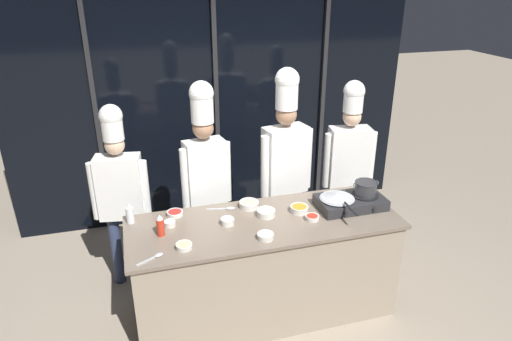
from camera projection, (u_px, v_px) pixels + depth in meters
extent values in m
plane|color=gray|center=(264.00, 309.00, 4.13)|extent=(24.00, 24.00, 0.00)
cube|color=black|center=(216.00, 108.00, 5.29)|extent=(4.65, 0.04, 2.70)
cube|color=#232326|center=(97.00, 118.00, 4.92)|extent=(0.05, 0.05, 2.70)
cube|color=#232326|center=(217.00, 109.00, 5.25)|extent=(0.05, 0.05, 2.70)
cube|color=#232326|center=(322.00, 101.00, 5.59)|extent=(0.05, 0.05, 2.70)
cube|color=gray|center=(264.00, 269.00, 3.95)|extent=(2.19, 0.78, 0.89)
cube|color=#756656|center=(264.00, 223.00, 3.77)|extent=(2.25, 0.82, 0.03)
cube|color=#28282B|center=(351.00, 202.00, 3.97)|extent=(0.58, 0.33, 0.09)
cylinder|color=black|center=(337.00, 199.00, 3.91)|extent=(0.23, 0.23, 0.01)
cylinder|color=black|center=(346.00, 214.00, 3.78)|extent=(0.03, 0.01, 0.03)
cylinder|color=black|center=(365.00, 195.00, 3.98)|extent=(0.23, 0.23, 0.01)
cylinder|color=black|center=(375.00, 210.00, 3.84)|extent=(0.03, 0.01, 0.03)
cylinder|color=#ADAFB5|center=(337.00, 198.00, 3.91)|extent=(0.28, 0.28, 0.01)
cone|color=#ADAFB5|center=(337.00, 196.00, 3.90)|extent=(0.30, 0.30, 0.04)
cylinder|color=black|center=(351.00, 209.00, 3.67)|extent=(0.02, 0.23, 0.02)
cylinder|color=#333335|center=(366.00, 188.00, 3.95)|extent=(0.19, 0.19, 0.12)
torus|color=#333335|center=(366.00, 182.00, 3.93)|extent=(0.19, 0.19, 0.01)
torus|color=#333335|center=(355.00, 186.00, 3.91)|extent=(0.01, 0.05, 0.05)
torus|color=#333335|center=(377.00, 183.00, 3.96)|extent=(0.01, 0.05, 0.05)
cylinder|color=white|center=(130.00, 215.00, 3.71)|extent=(0.06, 0.06, 0.13)
cone|color=white|center=(129.00, 206.00, 3.68)|extent=(0.05, 0.05, 0.04)
cylinder|color=red|center=(160.00, 227.00, 3.53)|extent=(0.06, 0.06, 0.14)
cone|color=white|center=(159.00, 217.00, 3.50)|extent=(0.05, 0.05, 0.04)
cylinder|color=silver|center=(227.00, 222.00, 3.70)|extent=(0.11, 0.11, 0.05)
torus|color=silver|center=(227.00, 219.00, 3.69)|extent=(0.11, 0.11, 0.01)
cylinder|color=silver|center=(227.00, 220.00, 3.69)|extent=(0.09, 0.09, 0.03)
cylinder|color=silver|center=(249.00, 205.00, 3.97)|extent=(0.17, 0.17, 0.05)
torus|color=silver|center=(249.00, 202.00, 3.96)|extent=(0.17, 0.17, 0.01)
cylinder|color=#EAA893|center=(249.00, 203.00, 3.96)|extent=(0.14, 0.14, 0.03)
cylinder|color=silver|center=(175.00, 213.00, 3.84)|extent=(0.14, 0.14, 0.03)
torus|color=silver|center=(175.00, 212.00, 3.84)|extent=(0.14, 0.14, 0.01)
cylinder|color=red|center=(175.00, 212.00, 3.84)|extent=(0.11, 0.11, 0.02)
cylinder|color=silver|center=(299.00, 209.00, 3.89)|extent=(0.15, 0.15, 0.05)
torus|color=silver|center=(299.00, 207.00, 3.88)|extent=(0.16, 0.16, 0.01)
cylinder|color=orange|center=(299.00, 208.00, 3.89)|extent=(0.13, 0.13, 0.03)
cylinder|color=silver|center=(312.00, 218.00, 3.77)|extent=(0.11, 0.11, 0.04)
torus|color=silver|center=(312.00, 216.00, 3.77)|extent=(0.12, 0.12, 0.01)
cylinder|color=#B22D1E|center=(312.00, 217.00, 3.77)|extent=(0.09, 0.09, 0.02)
cylinder|color=silver|center=(170.00, 224.00, 3.68)|extent=(0.09, 0.09, 0.04)
torus|color=silver|center=(170.00, 221.00, 3.67)|extent=(0.09, 0.09, 0.01)
cylinder|color=white|center=(170.00, 222.00, 3.67)|extent=(0.07, 0.07, 0.02)
cylinder|color=silver|center=(266.00, 213.00, 3.83)|extent=(0.16, 0.16, 0.05)
torus|color=silver|center=(266.00, 210.00, 3.82)|extent=(0.16, 0.16, 0.01)
cylinder|color=beige|center=(266.00, 212.00, 3.82)|extent=(0.13, 0.13, 0.03)
cylinder|color=silver|center=(184.00, 246.00, 3.38)|extent=(0.12, 0.12, 0.04)
torus|color=silver|center=(184.00, 244.00, 3.38)|extent=(0.13, 0.13, 0.01)
cylinder|color=#E0C689|center=(184.00, 245.00, 3.38)|extent=(0.10, 0.10, 0.02)
cylinder|color=silver|center=(265.00, 236.00, 3.50)|extent=(0.13, 0.13, 0.04)
torus|color=silver|center=(265.00, 234.00, 3.49)|extent=(0.13, 0.13, 0.01)
cylinder|color=silver|center=(265.00, 235.00, 3.50)|extent=(0.10, 0.10, 0.02)
cube|color=#B2B5BA|center=(216.00, 209.00, 3.94)|extent=(0.17, 0.04, 0.01)
ellipsoid|color=#B2B5BA|center=(230.00, 208.00, 3.95)|extent=(0.09, 0.06, 0.02)
cube|color=#B2B5BA|center=(146.00, 261.00, 3.23)|extent=(0.14, 0.08, 0.01)
ellipsoid|color=#B2B5BA|center=(159.00, 255.00, 3.30)|extent=(0.08, 0.07, 0.02)
cylinder|color=#2D3856|center=(140.00, 248.00, 4.38)|extent=(0.10, 0.10, 0.73)
cylinder|color=#2D3856|center=(117.00, 250.00, 4.36)|extent=(0.10, 0.10, 0.73)
cube|color=white|center=(120.00, 187.00, 4.10)|extent=(0.43, 0.27, 0.59)
cylinder|color=white|center=(145.00, 189.00, 4.10)|extent=(0.08, 0.08, 0.54)
cylinder|color=white|center=(94.00, 191.00, 4.06)|extent=(0.08, 0.08, 0.54)
sphere|color=beige|center=(114.00, 145.00, 3.94)|extent=(0.17, 0.17, 0.17)
cylinder|color=white|center=(112.00, 128.00, 3.88)|extent=(0.18, 0.18, 0.21)
sphere|color=white|center=(111.00, 116.00, 3.84)|extent=(0.20, 0.20, 0.20)
cylinder|color=#2D3856|center=(218.00, 238.00, 4.50)|extent=(0.09, 0.09, 0.79)
cylinder|color=#2D3856|center=(199.00, 243.00, 4.42)|extent=(0.09, 0.09, 0.79)
cube|color=white|center=(205.00, 174.00, 4.17)|extent=(0.39, 0.25, 0.64)
cylinder|color=white|center=(227.00, 172.00, 4.24)|extent=(0.07, 0.07, 0.59)
cylinder|color=white|center=(185.00, 180.00, 4.07)|extent=(0.07, 0.07, 0.59)
sphere|color=#A87A5B|center=(203.00, 128.00, 4.00)|extent=(0.19, 0.19, 0.19)
cylinder|color=white|center=(202.00, 108.00, 3.92)|extent=(0.20, 0.20, 0.26)
sphere|color=white|center=(201.00, 93.00, 3.87)|extent=(0.21, 0.21, 0.21)
cylinder|color=#2D3856|center=(293.00, 224.00, 4.71)|extent=(0.11, 0.11, 0.82)
cylinder|color=#2D3856|center=(273.00, 229.00, 4.62)|extent=(0.11, 0.11, 0.82)
cube|color=white|center=(285.00, 160.00, 4.37)|extent=(0.45, 0.29, 0.66)
cylinder|color=white|center=(307.00, 159.00, 4.44)|extent=(0.08, 0.08, 0.61)
cylinder|color=white|center=(265.00, 167.00, 4.25)|extent=(0.08, 0.08, 0.61)
sphere|color=#A87A5B|center=(286.00, 115.00, 4.19)|extent=(0.19, 0.19, 0.19)
cylinder|color=white|center=(287.00, 94.00, 4.11)|extent=(0.20, 0.20, 0.27)
sphere|color=white|center=(287.00, 80.00, 4.06)|extent=(0.22, 0.22, 0.22)
cylinder|color=#232326|center=(353.00, 216.00, 4.92)|extent=(0.10, 0.10, 0.77)
cylinder|color=#232326|center=(333.00, 217.00, 4.90)|extent=(0.10, 0.10, 0.77)
cube|color=white|center=(348.00, 157.00, 4.63)|extent=(0.43, 0.27, 0.62)
cylinder|color=white|center=(371.00, 159.00, 4.64)|extent=(0.08, 0.08, 0.57)
cylinder|color=white|center=(328.00, 161.00, 4.58)|extent=(0.08, 0.08, 0.57)
sphere|color=beige|center=(352.00, 117.00, 4.46)|extent=(0.18, 0.18, 0.18)
cylinder|color=white|center=(353.00, 102.00, 4.40)|extent=(0.19, 0.19, 0.21)
sphere|color=white|center=(354.00, 91.00, 4.36)|extent=(0.21, 0.21, 0.21)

